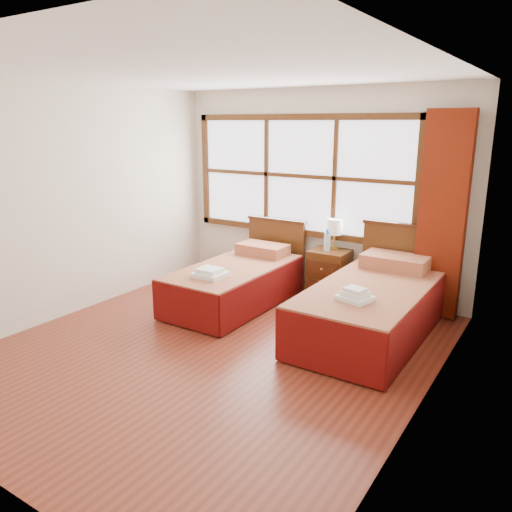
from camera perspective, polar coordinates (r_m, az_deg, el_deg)
The scene contains 15 objects.
floor at distance 5.05m, azimuth -4.88°, elevation -10.53°, with size 4.50×4.50×0.00m, color maroon.
ceiling at distance 4.58m, azimuth -5.65°, elevation 20.28°, with size 4.50×4.50×0.00m, color white.
wall_back at distance 6.54m, azimuth 7.08°, elevation 7.23°, with size 4.00×4.00×0.00m, color silver.
wall_left at distance 6.07m, azimuth -20.37°, elevation 5.81°, with size 4.50×4.50×0.00m, color silver.
wall_right at distance 3.78m, azimuth 19.42°, elevation 0.75°, with size 4.50×4.50×0.00m, color silver.
window at distance 6.59m, azimuth 5.01°, elevation 9.10°, with size 3.16×0.06×1.56m.
curtain at distance 5.91m, azimuth 20.54°, elevation 4.28°, with size 0.50×0.16×2.30m, color maroon.
bed_left at distance 6.15m, azimuth -2.18°, elevation -2.92°, with size 0.95×1.97×0.92m.
bed_right at distance 5.38m, azimuth 13.18°, elevation -5.58°, with size 1.07×2.09×1.04m.
nightstand at distance 6.39m, azimuth 8.33°, elevation -2.08°, with size 0.47×0.46×0.62m.
towels_left at distance 5.64m, azimuth -5.31°, elevation -1.96°, with size 0.35×0.31×0.10m.
towels_right at distance 4.79m, azimuth 11.25°, elevation -4.44°, with size 0.34×0.32×0.12m.
lamp at distance 6.36m, azimuth 8.96°, elevation 3.22°, with size 0.20×0.20×0.38m.
bottle_near at distance 6.28m, azimuth 8.09°, elevation 1.72°, with size 0.07×0.07×0.27m.
bottle_far at distance 6.25m, azimuth 8.18°, elevation 1.55°, with size 0.06×0.06×0.25m.
Camera 1 is at (2.82, -3.58, 2.18)m, focal length 35.00 mm.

